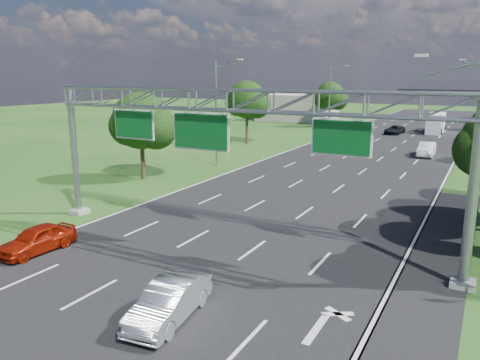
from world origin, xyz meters
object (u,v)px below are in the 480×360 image
Objects in this scene: sign_gantry at (231,113)px; box_truck at (436,123)px; silver_sedan at (169,302)px; red_coupe at (37,239)px; traffic_signal at (460,101)px.

sign_gantry reaches higher than box_truck.
sign_gantry reaches higher than silver_sedan.
box_truck is at bearing 86.13° from sign_gantry.
red_coupe is 0.52× the size of box_truck.
sign_gantry is at bearing 96.11° from silver_sedan.
silver_sedan is (1.91, -8.06, -6.18)m from sign_gantry.
silver_sedan is (-5.24, -61.06, -4.46)m from traffic_signal.
red_coupe is 10.14m from silver_sedan.
red_coupe is 0.93× the size of silver_sedan.
silver_sedan reaches higher than red_coupe.
traffic_signal is 2.84× the size of silver_sedan.
traffic_signal is at bearing 82.32° from sign_gantry.
silver_sedan is at bearing -76.67° from sign_gantry.
silver_sedan is at bearing -93.96° from box_truck.
red_coupe is 64.51m from box_truck.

